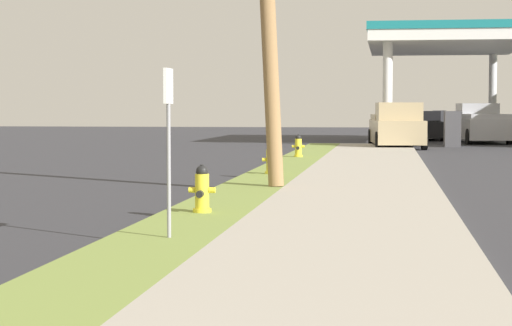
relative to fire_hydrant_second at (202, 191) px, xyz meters
The scene contains 7 objects.
fire_hydrant_second is the anchor object (origin of this frame).
fire_hydrant_third 8.44m from the fire_hydrant_second, 89.94° to the left, with size 0.42×0.37×0.74m.
fire_hydrant_fourth 16.33m from the fire_hydrant_second, 90.24° to the left, with size 0.42×0.37×0.74m.
street_sign_post 3.04m from the fire_hydrant_second, 86.97° to the right, with size 0.05×0.36×2.12m.
car_black_by_near_pump 36.95m from the fire_hydrant_second, 82.52° to the left, with size 2.09×4.56×1.57m.
truck_silver_at_forecourt 33.57m from the fire_hydrant_second, 77.20° to the left, with size 2.56×5.55×1.97m.
truck_tan_on_apron 26.73m from the fire_hydrant_second, 83.01° to the left, with size 2.55×5.55×1.97m.
Camera 1 is at (3.52, -2.10, 1.75)m, focal length 64.39 mm.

